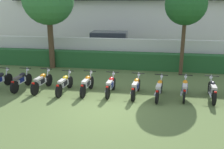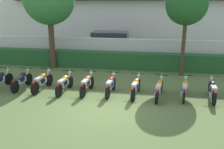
{
  "view_description": "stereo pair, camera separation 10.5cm",
  "coord_description": "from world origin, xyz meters",
  "px_view_note": "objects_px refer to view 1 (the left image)",
  "views": [
    {
      "loc": [
        1.72,
        -9.03,
        4.14
      ],
      "look_at": [
        0.0,
        1.91,
        0.88
      ],
      "focal_mm": 40.01,
      "sensor_mm": 36.0,
      "label": 1
    },
    {
      "loc": [
        1.82,
        -9.01,
        4.14
      ],
      "look_at": [
        0.0,
        1.91,
        0.88
      ],
      "focal_mm": 40.01,
      "sensor_mm": 36.0,
      "label": 2
    }
  ],
  "objects_px": {
    "motorcycle_in_row_6": "(136,87)",
    "motorcycle_in_row_9": "(212,90)",
    "parked_car": "(111,44)",
    "tree_far_side": "(186,5)",
    "motorcycle_in_row_2": "(42,81)",
    "motorcycle_in_row_3": "(64,83)",
    "motorcycle_in_row_1": "(21,80)",
    "motorcycle_in_row_7": "(159,88)",
    "motorcycle_in_row_5": "(111,85)",
    "motorcycle_in_row_8": "(185,88)",
    "motorcycle_in_row_4": "(87,84)"
  },
  "relations": [
    {
      "from": "tree_far_side",
      "to": "motorcycle_in_row_2",
      "type": "bearing_deg",
      "value": -151.47
    },
    {
      "from": "parked_car",
      "to": "motorcycle_in_row_4",
      "type": "xyz_separation_m",
      "value": [
        0.2,
        -8.31,
        -0.48
      ]
    },
    {
      "from": "tree_far_side",
      "to": "motorcycle_in_row_6",
      "type": "xyz_separation_m",
      "value": [
        -2.37,
        -3.78,
        -3.51
      ]
    },
    {
      "from": "tree_far_side",
      "to": "motorcycle_in_row_1",
      "type": "distance_m",
      "value": 9.44
    },
    {
      "from": "motorcycle_in_row_9",
      "to": "motorcycle_in_row_2",
      "type": "bearing_deg",
      "value": 94.32
    },
    {
      "from": "motorcycle_in_row_2",
      "to": "motorcycle_in_row_9",
      "type": "distance_m",
      "value": 7.8
    },
    {
      "from": "parked_car",
      "to": "motorcycle_in_row_6",
      "type": "height_order",
      "value": "parked_car"
    },
    {
      "from": "tree_far_side",
      "to": "motorcycle_in_row_9",
      "type": "relative_size",
      "value": 2.75
    },
    {
      "from": "parked_car",
      "to": "motorcycle_in_row_1",
      "type": "xyz_separation_m",
      "value": [
        -3.11,
        -8.26,
        -0.49
      ]
    },
    {
      "from": "motorcycle_in_row_5",
      "to": "motorcycle_in_row_8",
      "type": "relative_size",
      "value": 1.02
    },
    {
      "from": "motorcycle_in_row_1",
      "to": "motorcycle_in_row_8",
      "type": "height_order",
      "value": "motorcycle_in_row_1"
    },
    {
      "from": "tree_far_side",
      "to": "motorcycle_in_row_6",
      "type": "height_order",
      "value": "tree_far_side"
    },
    {
      "from": "motorcycle_in_row_2",
      "to": "motorcycle_in_row_5",
      "type": "relative_size",
      "value": 1.05
    },
    {
      "from": "motorcycle_in_row_3",
      "to": "motorcycle_in_row_6",
      "type": "xyz_separation_m",
      "value": [
        3.33,
        0.07,
        0.0
      ]
    },
    {
      "from": "motorcycle_in_row_1",
      "to": "motorcycle_in_row_7",
      "type": "height_order",
      "value": "motorcycle_in_row_1"
    },
    {
      "from": "motorcycle_in_row_4",
      "to": "motorcycle_in_row_5",
      "type": "relative_size",
      "value": 1.02
    },
    {
      "from": "tree_far_side",
      "to": "motorcycle_in_row_9",
      "type": "height_order",
      "value": "tree_far_side"
    },
    {
      "from": "parked_car",
      "to": "motorcycle_in_row_3",
      "type": "xyz_separation_m",
      "value": [
        -0.87,
        -8.4,
        -0.49
      ]
    },
    {
      "from": "parked_car",
      "to": "motorcycle_in_row_7",
      "type": "relative_size",
      "value": 2.37
    },
    {
      "from": "motorcycle_in_row_5",
      "to": "motorcycle_in_row_8",
      "type": "bearing_deg",
      "value": -85.98
    },
    {
      "from": "motorcycle_in_row_4",
      "to": "motorcycle_in_row_7",
      "type": "xyz_separation_m",
      "value": [
        3.3,
        -0.1,
        -0.01
      ]
    },
    {
      "from": "parked_car",
      "to": "motorcycle_in_row_2",
      "type": "xyz_separation_m",
      "value": [
        -2.04,
        -8.27,
        -0.49
      ]
    },
    {
      "from": "motorcycle_in_row_1",
      "to": "tree_far_side",
      "type": "bearing_deg",
      "value": -61.7
    },
    {
      "from": "motorcycle_in_row_5",
      "to": "motorcycle_in_row_6",
      "type": "height_order",
      "value": "motorcycle_in_row_5"
    },
    {
      "from": "motorcycle_in_row_2",
      "to": "parked_car",
      "type": "bearing_deg",
      "value": -8.21
    },
    {
      "from": "tree_far_side",
      "to": "motorcycle_in_row_1",
      "type": "height_order",
      "value": "tree_far_side"
    },
    {
      "from": "motorcycle_in_row_5",
      "to": "motorcycle_in_row_7",
      "type": "relative_size",
      "value": 0.96
    },
    {
      "from": "motorcycle_in_row_8",
      "to": "motorcycle_in_row_5",
      "type": "bearing_deg",
      "value": 98.9
    },
    {
      "from": "motorcycle_in_row_3",
      "to": "motorcycle_in_row_7",
      "type": "relative_size",
      "value": 0.99
    },
    {
      "from": "motorcycle_in_row_1",
      "to": "motorcycle_in_row_4",
      "type": "xyz_separation_m",
      "value": [
        3.3,
        -0.05,
        0.01
      ]
    },
    {
      "from": "motorcycle_in_row_3",
      "to": "motorcycle_in_row_8",
      "type": "xyz_separation_m",
      "value": [
        5.48,
        0.15,
        0.0
      ]
    },
    {
      "from": "tree_far_side",
      "to": "motorcycle_in_row_3",
      "type": "height_order",
      "value": "tree_far_side"
    },
    {
      "from": "motorcycle_in_row_8",
      "to": "motorcycle_in_row_6",
      "type": "bearing_deg",
      "value": 100.12
    },
    {
      "from": "parked_car",
      "to": "tree_far_side",
      "type": "distance_m",
      "value": 7.28
    },
    {
      "from": "motorcycle_in_row_1",
      "to": "motorcycle_in_row_2",
      "type": "xyz_separation_m",
      "value": [
        1.07,
        -0.01,
        0.0
      ]
    },
    {
      "from": "motorcycle_in_row_3",
      "to": "motorcycle_in_row_6",
      "type": "relative_size",
      "value": 1.0
    },
    {
      "from": "tree_far_side",
      "to": "motorcycle_in_row_3",
      "type": "relative_size",
      "value": 2.71
    },
    {
      "from": "motorcycle_in_row_4",
      "to": "motorcycle_in_row_8",
      "type": "relative_size",
      "value": 1.04
    },
    {
      "from": "motorcycle_in_row_2",
      "to": "motorcycle_in_row_3",
      "type": "relative_size",
      "value": 1.02
    },
    {
      "from": "motorcycle_in_row_3",
      "to": "motorcycle_in_row_4",
      "type": "bearing_deg",
      "value": -81.51
    },
    {
      "from": "motorcycle_in_row_3",
      "to": "motorcycle_in_row_4",
      "type": "height_order",
      "value": "motorcycle_in_row_4"
    },
    {
      "from": "tree_far_side",
      "to": "motorcycle_in_row_8",
      "type": "relative_size",
      "value": 2.84
    },
    {
      "from": "motorcycle_in_row_1",
      "to": "motorcycle_in_row_7",
      "type": "relative_size",
      "value": 0.95
    },
    {
      "from": "motorcycle_in_row_6",
      "to": "motorcycle_in_row_3",
      "type": "bearing_deg",
      "value": 97.98
    },
    {
      "from": "motorcycle_in_row_4",
      "to": "motorcycle_in_row_7",
      "type": "bearing_deg",
      "value": -88.25
    },
    {
      "from": "motorcycle_in_row_6",
      "to": "motorcycle_in_row_9",
      "type": "bearing_deg",
      "value": -81.91
    },
    {
      "from": "motorcycle_in_row_4",
      "to": "motorcycle_in_row_8",
      "type": "bearing_deg",
      "value": -85.76
    },
    {
      "from": "parked_car",
      "to": "motorcycle_in_row_6",
      "type": "distance_m",
      "value": 8.69
    },
    {
      "from": "motorcycle_in_row_8",
      "to": "motorcycle_in_row_9",
      "type": "relative_size",
      "value": 0.97
    },
    {
      "from": "motorcycle_in_row_6",
      "to": "motorcycle_in_row_7",
      "type": "distance_m",
      "value": 1.04
    }
  ]
}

